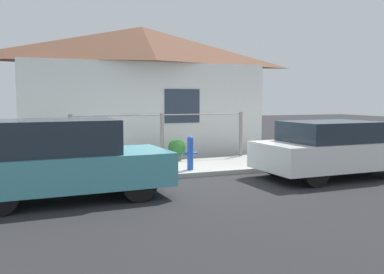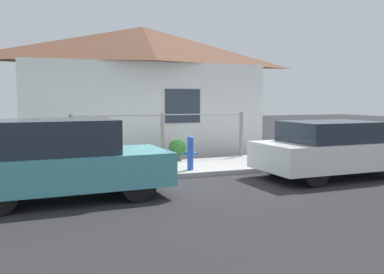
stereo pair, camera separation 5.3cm
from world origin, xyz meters
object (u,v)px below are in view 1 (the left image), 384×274
fire_hydrant (190,152)px  potted_plant_by_fence (47,154)px  car_right (334,149)px  potted_plant_near_hydrant (177,148)px  car_left (64,160)px

fire_hydrant → potted_plant_by_fence: fire_hydrant is taller
car_right → potted_plant_near_hydrant: (-2.66, 3.15, -0.21)m
car_right → potted_plant_by_fence: bearing=152.4°
fire_hydrant → potted_plant_near_hydrant: 1.64m
car_left → potted_plant_near_hydrant: (3.24, 3.15, -0.26)m
potted_plant_near_hydrant → fire_hydrant: bearing=-98.6°
car_left → car_right: car_left is taller
car_right → potted_plant_near_hydrant: 4.13m
car_left → fire_hydrant: 3.37m
fire_hydrant → potted_plant_by_fence: 3.45m
fire_hydrant → potted_plant_near_hydrant: bearing=81.4°
car_left → fire_hydrant: bearing=24.9°
car_left → potted_plant_by_fence: car_left is taller
fire_hydrant → potted_plant_by_fence: size_ratio=1.32×
potted_plant_by_fence → car_left: bearing=-87.5°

